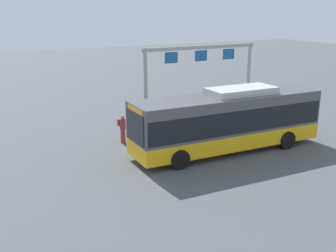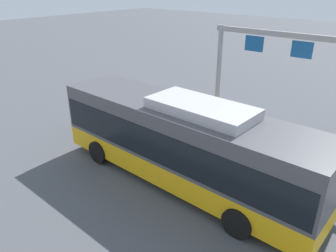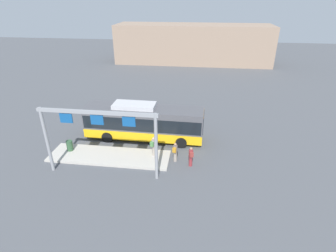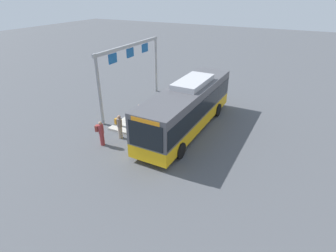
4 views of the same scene
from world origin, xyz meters
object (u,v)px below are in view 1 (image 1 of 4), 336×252
person_waiting_mid (146,127)px  bus_main (228,119)px  trash_bin (270,115)px  person_waiting_near (177,122)px  person_boarding (122,128)px

person_waiting_mid → bus_main: bearing=55.1°
bus_main → trash_bin: 6.73m
bus_main → person_waiting_near: size_ratio=6.50×
person_waiting_mid → person_boarding: bearing=-99.2°
trash_bin → person_boarding: bearing=-4.3°
bus_main → person_waiting_mid: (3.27, -3.47, -0.92)m
bus_main → person_waiting_mid: bus_main is taller
person_waiting_near → person_waiting_mid: 1.88m
person_boarding → trash_bin: bearing=71.8°
bus_main → person_boarding: size_ratio=6.50×
person_waiting_near → trash_bin: bearing=114.3°
person_boarding → person_waiting_mid: same height
person_boarding → person_waiting_near: bearing=59.9°
person_waiting_mid → trash_bin: person_waiting_mid is taller
person_waiting_near → person_waiting_mid: person_waiting_near is taller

